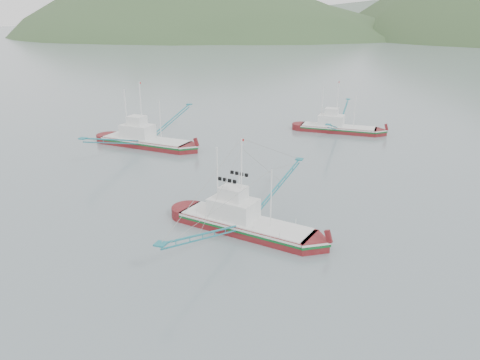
% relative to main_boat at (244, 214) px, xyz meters
% --- Properties ---
extents(ground, '(1200.00, 1200.00, 0.00)m').
position_rel_main_boat_xyz_m(ground, '(-2.20, -1.19, -1.67)').
color(ground, slate).
rests_on(ground, ground).
extents(main_boat, '(13.56, 23.59, 9.64)m').
position_rel_main_boat_xyz_m(main_boat, '(0.00, 0.00, 0.00)').
color(main_boat, '#5E0E11').
rests_on(main_boat, ground).
extents(bg_boat_far, '(12.81, 23.10, 9.34)m').
position_rel_main_boat_xyz_m(bg_boat_far, '(1.61, 42.18, -0.39)').
color(bg_boat_far, '#5E0E11').
rests_on(bg_boat_far, ground).
extents(bg_boat_left, '(14.67, 26.08, 10.57)m').
position_rel_main_boat_xyz_m(bg_boat_left, '(-24.55, 22.57, -0.22)').
color(bg_boat_left, '#5E0E11').
rests_on(bg_boat_left, ground).
extents(headland_left, '(448.00, 308.00, 210.00)m').
position_rel_main_boat_xyz_m(headland_left, '(-182.20, 358.81, -1.67)').
color(headland_left, '#304A26').
rests_on(headland_left, ground).
extents(ridge_distant, '(960.00, 400.00, 240.00)m').
position_rel_main_boat_xyz_m(ridge_distant, '(27.80, 558.81, -1.67)').
color(ridge_distant, slate).
rests_on(ridge_distant, ground).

